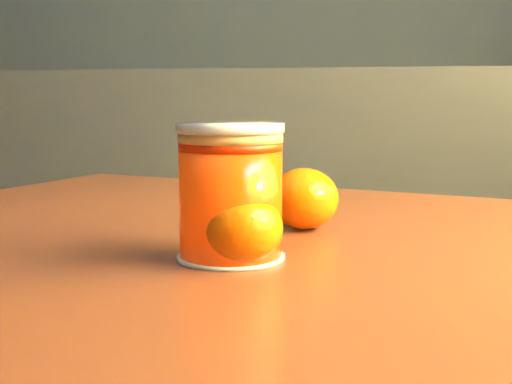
# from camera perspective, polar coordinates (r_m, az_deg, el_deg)

# --- Properties ---
(kitchen_counter) EXTENTS (3.15, 0.60, 0.90)m
(kitchen_counter) POSITION_cam_1_polar(r_m,az_deg,el_deg) (2.32, -14.36, -1.97)
(kitchen_counter) COLOR #434448
(kitchen_counter) RESTS_ON ground
(table) EXTENTS (1.07, 0.84, 0.72)m
(table) POSITION_cam_1_polar(r_m,az_deg,el_deg) (0.59, 4.79, -13.18)
(table) COLOR brown
(table) RESTS_ON ground
(juice_glass) EXTENTS (0.08, 0.08, 0.10)m
(juice_glass) POSITION_cam_1_polar(r_m,az_deg,el_deg) (0.52, -2.04, -0.05)
(juice_glass) COLOR #FF3B05
(juice_glass) RESTS_ON table
(orange_front) EXTENTS (0.08, 0.08, 0.05)m
(orange_front) POSITION_cam_1_polar(r_m,az_deg,el_deg) (0.51, -1.15, -2.95)
(orange_front) COLOR #EA5F04
(orange_front) RESTS_ON table
(orange_back) EXTENTS (0.07, 0.07, 0.06)m
(orange_back) POSITION_cam_1_polar(r_m,az_deg,el_deg) (0.64, 3.85, -0.54)
(orange_back) COLOR #EA5F04
(orange_back) RESTS_ON table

